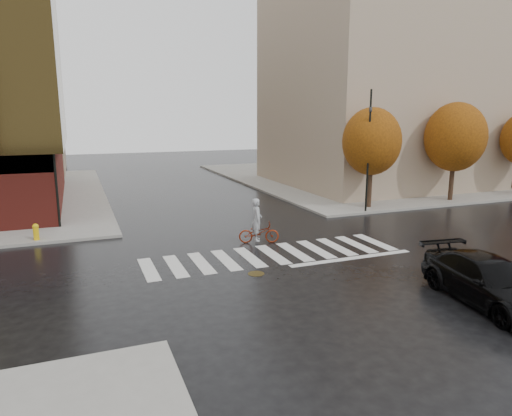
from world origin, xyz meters
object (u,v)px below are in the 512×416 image
(sedan, at_px, (489,281))
(traffic_light_ne, at_px, (369,143))
(traffic_light_nw, at_px, (53,142))
(fire_hydrant, at_px, (36,231))
(cyclist, at_px, (258,228))

(sedan, distance_m, traffic_light_ne, 14.60)
(sedan, relative_size, traffic_light_ne, 0.71)
(sedan, bearing_deg, traffic_light_nw, 137.17)
(sedan, relative_size, fire_hydrant, 6.53)
(traffic_light_nw, distance_m, fire_hydrant, 4.97)
(cyclist, distance_m, traffic_light_nw, 11.89)
(cyclist, distance_m, traffic_light_ne, 10.37)
(cyclist, bearing_deg, sedan, -137.11)
(traffic_light_nw, bearing_deg, fire_hydrant, -37.91)
(fire_hydrant, bearing_deg, cyclist, -21.65)
(traffic_light_ne, bearing_deg, cyclist, 31.68)
(traffic_light_nw, relative_size, fire_hydrant, 9.75)
(cyclist, bearing_deg, fire_hydrant, 86.63)
(sedan, distance_m, traffic_light_nw, 21.37)
(traffic_light_nw, xyz_separation_m, fire_hydrant, (-1.00, -2.50, -4.18))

